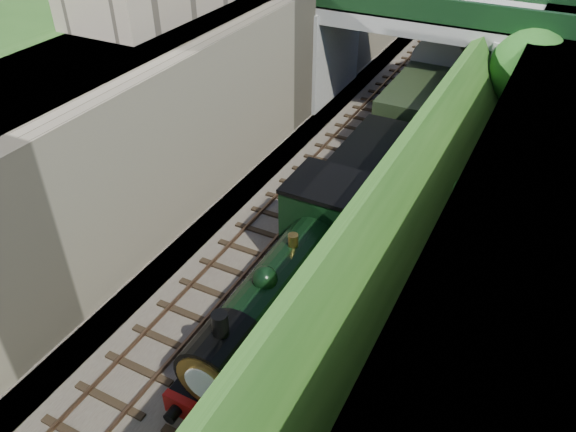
{
  "coord_description": "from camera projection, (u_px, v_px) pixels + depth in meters",
  "views": [
    {
      "loc": [
        7.28,
        -5.92,
        14.17
      ],
      "look_at": [
        0.0,
        8.2,
        2.75
      ],
      "focal_mm": 35.0,
      "sensor_mm": 36.0,
      "label": 1
    }
  ],
  "objects": [
    {
      "name": "trackbed",
      "position": [
        390.0,
        141.0,
        29.63
      ],
      "size": [
        10.0,
        90.0,
        0.2
      ],
      "primitive_type": "cube",
      "color": "#473F38",
      "rests_on": "ground"
    },
    {
      "name": "embankment_slope",
      "position": [
        485.0,
        141.0,
        24.23
      ],
      "size": [
        4.26,
        90.0,
        6.36
      ],
      "color": "#1E4714",
      "rests_on": "ground"
    },
    {
      "name": "tender",
      "position": [
        370.0,
        181.0,
        23.55
      ],
      "size": [
        2.7,
        6.0,
        3.05
      ],
      "color": "black",
      "rests_on": "trackbed"
    },
    {
      "name": "street_plateau_left",
      "position": [
        241.0,
        51.0,
        31.0
      ],
      "size": [
        6.0,
        90.0,
        7.0
      ],
      "primitive_type": "cube",
      "color": "#262628",
      "rests_on": "ground"
    },
    {
      "name": "locomotive",
      "position": [
        291.0,
        282.0,
        18.07
      ],
      "size": [
        3.1,
        10.22,
        3.83
      ],
      "color": "black",
      "rests_on": "trackbed"
    },
    {
      "name": "track_right",
      "position": [
        413.0,
        144.0,
        29.1
      ],
      "size": [
        2.5,
        90.0,
        0.2
      ],
      "color": "black",
      "rests_on": "trackbed"
    },
    {
      "name": "tree",
      "position": [
        532.0,
        72.0,
        25.4
      ],
      "size": [
        3.6,
        3.8,
        6.6
      ],
      "color": "black",
      "rests_on": "ground"
    },
    {
      "name": "road_bridge",
      "position": [
        440.0,
        47.0,
        29.84
      ],
      "size": [
        16.0,
        6.4,
        7.25
      ],
      "color": "gray",
      "rests_on": "ground"
    },
    {
      "name": "track_left",
      "position": [
        355.0,
        131.0,
        30.29
      ],
      "size": [
        2.5,
        90.0,
        0.2
      ],
      "color": "black",
      "rests_on": "trackbed"
    },
    {
      "name": "coach_front",
      "position": [
        448.0,
        72.0,
        32.39
      ],
      "size": [
        2.9,
        18.0,
        3.7
      ],
      "color": "black",
      "rests_on": "trackbed"
    },
    {
      "name": "retaining_wall",
      "position": [
        298.0,
        61.0,
        29.69
      ],
      "size": [
        1.0,
        90.0,
        7.0
      ],
      "primitive_type": "cube",
      "color": "#756B56",
      "rests_on": "ground"
    }
  ]
}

